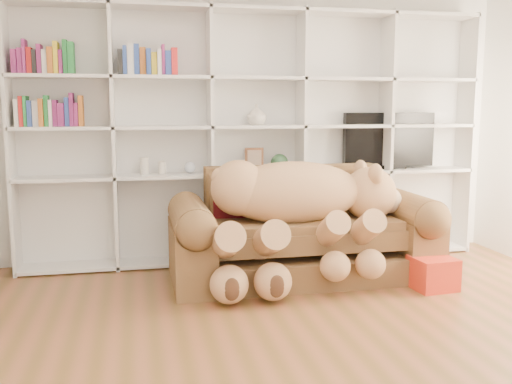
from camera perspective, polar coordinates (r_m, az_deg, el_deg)
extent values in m
plane|color=brown|center=(3.55, 8.12, -16.29)|extent=(5.00, 5.00, 0.00)
cube|color=white|center=(5.64, -0.39, 7.14)|extent=(5.00, 0.02, 2.70)
cube|color=white|center=(5.61, -0.31, 5.60)|extent=(4.40, 0.03, 2.40)
cube|color=white|center=(5.44, -23.36, 4.81)|extent=(0.03, 0.35, 2.40)
cube|color=white|center=(5.34, -14.03, 5.20)|extent=(0.03, 0.35, 2.40)
cube|color=white|center=(5.38, -4.58, 5.44)|extent=(0.03, 0.35, 2.40)
cube|color=white|center=(5.56, 4.49, 5.55)|extent=(0.03, 0.35, 2.40)
cube|color=white|center=(5.87, 12.79, 5.52)|extent=(0.03, 0.35, 2.40)
cube|color=white|center=(6.29, 20.12, 5.40)|extent=(0.03, 0.35, 2.40)
cube|color=white|center=(5.64, 0.03, -6.45)|extent=(4.40, 0.35, 0.03)
cube|color=white|center=(5.48, 0.03, 1.86)|extent=(4.40, 0.35, 0.03)
cube|color=white|center=(5.45, 0.03, 6.56)|extent=(4.40, 0.35, 0.03)
cube|color=white|center=(5.45, 0.03, 11.29)|extent=(4.40, 0.35, 0.03)
cube|color=white|center=(5.52, 0.03, 17.74)|extent=(4.40, 0.35, 0.03)
cube|color=brown|center=(5.04, 4.68, -7.31)|extent=(2.16, 0.87, 0.23)
cube|color=brown|center=(4.94, 4.80, -3.58)|extent=(1.61, 0.72, 0.31)
cube|color=brown|center=(5.28, 3.55, -0.39)|extent=(1.61, 0.21, 0.57)
cube|color=brown|center=(4.82, -6.45, -6.00)|extent=(0.33, 0.98, 0.57)
cube|color=brown|center=(5.35, 14.71, -4.76)|extent=(0.33, 0.98, 0.57)
cylinder|color=brown|center=(4.75, -6.51, -2.70)|extent=(0.33, 0.93, 0.33)
cylinder|color=brown|center=(5.29, 14.83, -1.78)|extent=(0.33, 0.93, 0.33)
ellipsoid|color=tan|center=(4.82, 3.67, -0.05)|extent=(1.22, 0.59, 0.53)
sphere|color=tan|center=(4.71, -1.76, 0.41)|extent=(0.46, 0.46, 0.46)
sphere|color=tan|center=(5.06, 11.28, -0.16)|extent=(0.46, 0.46, 0.46)
sphere|color=beige|center=(5.14, 13.09, -0.79)|extent=(0.23, 0.23, 0.23)
sphere|color=#3D2416|center=(5.18, 13.98, -0.87)|extent=(0.07, 0.07, 0.07)
ellipsoid|color=tan|center=(4.88, 11.87, 1.75)|extent=(0.11, 0.18, 0.18)
ellipsoid|color=tan|center=(5.18, 10.41, 2.18)|extent=(0.11, 0.18, 0.18)
sphere|color=tan|center=(4.68, -3.55, 1.51)|extent=(0.16, 0.16, 0.16)
cylinder|color=tan|center=(4.63, 7.27, -4.06)|extent=(0.20, 0.56, 0.41)
cylinder|color=tan|center=(4.73, 10.65, -3.86)|extent=(0.20, 0.56, 0.41)
cylinder|color=tan|center=(4.44, -3.13, -5.11)|extent=(0.23, 0.65, 0.48)
cylinder|color=tan|center=(4.50, 1.14, -4.91)|extent=(0.23, 0.65, 0.48)
sphere|color=tan|center=(4.52, 7.97, -7.41)|extent=(0.24, 0.24, 0.24)
sphere|color=tan|center=(4.63, 11.43, -7.12)|extent=(0.24, 0.24, 0.24)
sphere|color=tan|center=(4.34, -2.73, -9.18)|extent=(0.30, 0.30, 0.30)
sphere|color=tan|center=(4.40, 1.66, -8.91)|extent=(0.30, 0.30, 0.30)
cube|color=maroon|center=(4.98, -2.15, -0.90)|extent=(0.40, 0.25, 0.40)
cube|color=red|center=(4.95, 17.27, -7.75)|extent=(0.36, 0.34, 0.26)
cube|color=black|center=(5.95, 13.13, 5.11)|extent=(0.95, 0.08, 0.54)
cube|color=black|center=(5.97, 13.04, 2.52)|extent=(0.32, 0.18, 0.04)
cube|color=brown|center=(5.47, -0.18, 3.28)|extent=(0.18, 0.04, 0.22)
sphere|color=#295131|center=(5.53, 2.36, 2.95)|extent=(0.17, 0.17, 0.17)
cylinder|color=beige|center=(5.36, -11.10, 2.55)|extent=(0.10, 0.10, 0.16)
cylinder|color=beige|center=(5.36, -9.36, 2.40)|extent=(0.09, 0.09, 0.12)
sphere|color=silver|center=(5.38, -6.63, 2.47)|extent=(0.11, 0.11, 0.11)
imported|color=beige|center=(5.45, 0.08, 7.74)|extent=(0.24, 0.24, 0.19)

